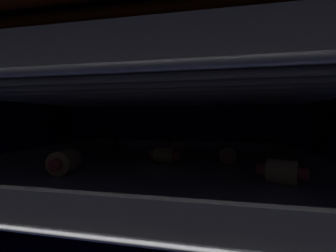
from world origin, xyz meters
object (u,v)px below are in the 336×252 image
oven_rack_upper (158,96)px  pig_in_blanket_upper_2 (266,87)px  pig_in_blanket_upper_0 (117,75)px  pig_in_blanket_lower_3 (282,172)px  pig_in_blanket_lower_5 (64,162)px  baking_tray_upper (158,90)px  pig_in_blanket_upper_3 (105,89)px  pig_in_blanket_lower_1 (227,154)px  baking_tray_lower (158,165)px  pig_in_blanket_lower_4 (106,143)px  pig_in_blanket_upper_4 (258,67)px  pig_in_blanket_lower_0 (176,147)px  pig_in_blanket_lower_2 (165,155)px  pig_in_blanket_upper_5 (149,93)px  heating_element (158,23)px  oven_rack_lower (158,171)px  pig_in_blanket_upper_1 (162,91)px

oven_rack_upper → pig_in_blanket_upper_2: pig_in_blanket_upper_2 is taller
pig_in_blanket_upper_0 → pig_in_blanket_upper_2: same height
pig_in_blanket_lower_3 → pig_in_blanket_lower_5: pig_in_blanket_lower_5 is taller
baking_tray_upper → pig_in_blanket_upper_3: pig_in_blanket_upper_3 is taller
pig_in_blanket_lower_1 → pig_in_blanket_lower_5: size_ratio=1.29×
baking_tray_lower → pig_in_blanket_lower_4: size_ratio=10.04×
pig_in_blanket_lower_1 → baking_tray_upper: 14.98cm
pig_in_blanket_lower_3 → pig_in_blanket_upper_4: pig_in_blanket_upper_4 is taller
pig_in_blanket_lower_0 → pig_in_blanket_upper_3: (-14.44, -0.63, 11.63)cm
pig_in_blanket_lower_0 → pig_in_blanket_lower_2: (-0.16, -8.68, -0.11)cm
pig_in_blanket_lower_3 → pig_in_blanket_upper_5: size_ratio=1.01×
oven_rack_upper → pig_in_blanket_upper_4: size_ratio=10.01×
pig_in_blanket_lower_3 → pig_in_blanket_lower_5: (-25.70, -0.44, 0.18)cm
heating_element → pig_in_blanket_upper_4: (13.88, -4.55, -8.28)cm
heating_element → oven_rack_lower: heating_element is taller
pig_in_blanket_lower_4 → baking_tray_upper: baking_tray_upper is taller
heating_element → pig_in_blanket_lower_1: 23.09cm
pig_in_blanket_lower_4 → pig_in_blanket_upper_4: size_ratio=0.82×
baking_tray_lower → pig_in_blanket_upper_3: size_ratio=8.87×
pig_in_blanket_lower_2 → oven_rack_upper: (-1.07, -0.55, 9.17)cm
oven_rack_upper → pig_in_blanket_upper_1: pig_in_blanket_upper_1 is taller
pig_in_blanket_lower_2 → pig_in_blanket_lower_4: same height
pig_in_blanket_lower_1 → pig_in_blanket_upper_0: pig_in_blanket_upper_0 is taller
oven_rack_upper → pig_in_blanket_upper_5: size_ratio=11.28×
pig_in_blanket_upper_4 → pig_in_blanket_upper_1: bearing=131.4°
pig_in_blanket_lower_0 → pig_in_blanket_lower_4: bearing=161.1°
heating_element → pig_in_blanket_lower_0: (1.23, 9.24, -20.21)cm
pig_in_blanket_upper_1 → pig_in_blanket_upper_3: bearing=-151.2°
pig_in_blanket_lower_3 → pig_in_blanket_upper_1: pig_in_blanket_upper_1 is taller
pig_in_blanket_upper_0 → pig_in_blanket_upper_1: (2.66, 17.24, -0.36)cm
baking_tray_lower → baking_tray_upper: (0.00, 0.00, 11.77)cm
baking_tray_upper → pig_in_blanket_upper_1: size_ratio=7.85×
pig_in_blanket_upper_0 → pig_in_blanket_lower_4: bearing=121.1°
baking_tray_upper → pig_in_blanket_upper_4: (13.88, -4.55, 1.86)cm
pig_in_blanket_upper_5 → pig_in_blanket_upper_1: bearing=-37.6°
pig_in_blanket_lower_3 → oven_rack_upper: size_ratio=0.09×
pig_in_blanket_lower_1 → pig_in_blanket_upper_2: pig_in_blanket_upper_2 is taller
pig_in_blanket_upper_0 → pig_in_blanket_lower_2: bearing=28.0°
oven_rack_upper → pig_in_blanket_upper_5: bearing=110.6°
oven_rack_lower → pig_in_blanket_lower_2: (1.07, 0.55, 2.52)cm
pig_in_blanket_lower_5 → pig_in_blanket_upper_0: pig_in_blanket_upper_0 is taller
pig_in_blanket_lower_1 → pig_in_blanket_lower_4: size_ratio=1.36×
pig_in_blanket_lower_1 → pig_in_blanket_lower_3: bearing=-65.9°
pig_in_blanket_upper_4 → pig_in_blanket_upper_0: bearing=175.1°
oven_rack_lower → pig_in_blanket_upper_4: 20.63cm
heating_element → pig_in_blanket_upper_3: heating_element is taller
pig_in_blanket_lower_2 → pig_in_blanket_upper_5: pig_in_blanket_upper_5 is taller
oven_rack_lower → oven_rack_upper: (0.00, 0.00, 11.69)cm
pig_in_blanket_upper_3 → pig_in_blanket_upper_5: bearing=51.8°
oven_rack_lower → pig_in_blanket_lower_2: size_ratio=10.71×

